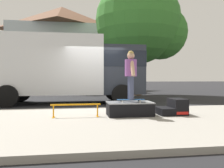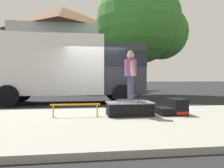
{
  "view_description": "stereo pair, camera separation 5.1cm",
  "coord_description": "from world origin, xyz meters",
  "px_view_note": "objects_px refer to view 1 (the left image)",
  "views": [
    {
      "loc": [
        -0.8,
        -8.76,
        1.17
      ],
      "look_at": [
        0.34,
        -1.24,
        0.98
      ],
      "focal_mm": 37.2,
      "sensor_mm": 36.0,
      "label": 1
    },
    {
      "loc": [
        -0.75,
        -8.77,
        1.17
      ],
      "look_at": [
        0.34,
        -1.24,
        0.98
      ],
      "focal_mm": 37.2,
      "sensor_mm": 36.0,
      "label": 2
    }
  ],
  "objects_px": {
    "grind_rail": "(76,107)",
    "box_truck": "(68,67)",
    "kicker_ramp": "(173,108)",
    "skate_box": "(130,108)",
    "skater_kid": "(131,71)",
    "skateboard": "(131,100)",
    "street_tree_main": "(143,24)"
  },
  "relations": [
    {
      "from": "kicker_ramp",
      "to": "box_truck",
      "type": "xyz_separation_m",
      "value": [
        -3.17,
        4.6,
        1.39
      ]
    },
    {
      "from": "skate_box",
      "to": "grind_rail",
      "type": "xyz_separation_m",
      "value": [
        -1.5,
        -0.0,
        0.06
      ]
    },
    {
      "from": "kicker_ramp",
      "to": "box_truck",
      "type": "distance_m",
      "value": 5.76
    },
    {
      "from": "skate_box",
      "to": "box_truck",
      "type": "xyz_separation_m",
      "value": [
        -1.86,
        4.6,
        1.38
      ]
    },
    {
      "from": "skate_box",
      "to": "grind_rail",
      "type": "distance_m",
      "value": 1.5
    },
    {
      "from": "grind_rail",
      "to": "box_truck",
      "type": "xyz_separation_m",
      "value": [
        -0.36,
        4.6,
        1.32
      ]
    },
    {
      "from": "box_truck",
      "to": "street_tree_main",
      "type": "bearing_deg",
      "value": 42.58
    },
    {
      "from": "skate_box",
      "to": "grind_rail",
      "type": "bearing_deg",
      "value": -179.97
    },
    {
      "from": "kicker_ramp",
      "to": "box_truck",
      "type": "height_order",
      "value": "box_truck"
    },
    {
      "from": "skate_box",
      "to": "street_tree_main",
      "type": "bearing_deg",
      "value": 71.74
    },
    {
      "from": "skate_box",
      "to": "kicker_ramp",
      "type": "height_order",
      "value": "kicker_ramp"
    },
    {
      "from": "kicker_ramp",
      "to": "skater_kid",
      "type": "relative_size",
      "value": 0.57
    },
    {
      "from": "skate_box",
      "to": "grind_rail",
      "type": "height_order",
      "value": "skate_box"
    },
    {
      "from": "street_tree_main",
      "to": "box_truck",
      "type": "bearing_deg",
      "value": -137.42
    },
    {
      "from": "skate_box",
      "to": "skateboard",
      "type": "bearing_deg",
      "value": 32.35
    },
    {
      "from": "kicker_ramp",
      "to": "street_tree_main",
      "type": "height_order",
      "value": "street_tree_main"
    },
    {
      "from": "box_truck",
      "to": "street_tree_main",
      "type": "distance_m",
      "value": 7.32
    },
    {
      "from": "skateboard",
      "to": "skater_kid",
      "type": "height_order",
      "value": "skater_kid"
    },
    {
      "from": "skater_kid",
      "to": "box_truck",
      "type": "bearing_deg",
      "value": 112.54
    },
    {
      "from": "grind_rail",
      "to": "skater_kid",
      "type": "relative_size",
      "value": 0.98
    },
    {
      "from": "skate_box",
      "to": "skater_kid",
      "type": "distance_m",
      "value": 1.05
    },
    {
      "from": "skateboard",
      "to": "street_tree_main",
      "type": "bearing_deg",
      "value": 71.91
    },
    {
      "from": "skateboard",
      "to": "street_tree_main",
      "type": "height_order",
      "value": "street_tree_main"
    },
    {
      "from": "kicker_ramp",
      "to": "grind_rail",
      "type": "bearing_deg",
      "value": -179.99
    },
    {
      "from": "skater_kid",
      "to": "box_truck",
      "type": "distance_m",
      "value": 4.97
    },
    {
      "from": "box_truck",
      "to": "street_tree_main",
      "type": "relative_size",
      "value": 0.87
    },
    {
      "from": "skateboard",
      "to": "skate_box",
      "type": "bearing_deg",
      "value": -147.65
    },
    {
      "from": "skateboard",
      "to": "skater_kid",
      "type": "relative_size",
      "value": 0.58
    },
    {
      "from": "grind_rail",
      "to": "box_truck",
      "type": "distance_m",
      "value": 4.8
    },
    {
      "from": "box_truck",
      "to": "skate_box",
      "type": "bearing_deg",
      "value": -67.96
    },
    {
      "from": "skate_box",
      "to": "skateboard",
      "type": "height_order",
      "value": "skateboard"
    },
    {
      "from": "kicker_ramp",
      "to": "skateboard",
      "type": "distance_m",
      "value": 1.29
    }
  ]
}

